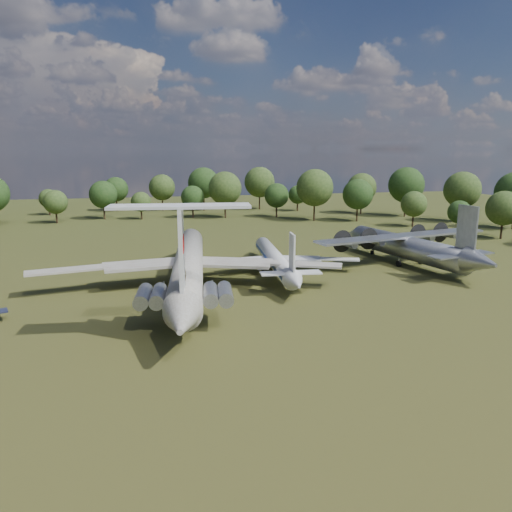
{
  "coord_description": "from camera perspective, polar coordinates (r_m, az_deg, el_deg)",
  "views": [
    {
      "loc": [
        -2.73,
        -71.47,
        20.38
      ],
      "look_at": [
        12.63,
        -1.58,
        5.0
      ],
      "focal_mm": 35.0,
      "sensor_mm": 36.0,
      "label": 1
    }
  ],
  "objects": [
    {
      "name": "an12_transport",
      "position": [
        93.47,
        16.81,
        0.64
      ],
      "size": [
        43.02,
        46.18,
        5.2
      ],
      "primitive_type": null,
      "rotation": [
        0.0,
        0.0,
        0.22
      ],
      "color": "#A1A3A9",
      "rests_on": "ground"
    },
    {
      "name": "ground",
      "position": [
        74.37,
        -9.83,
        -3.96
      ],
      "size": [
        300.0,
        300.0,
        0.0
      ],
      "primitive_type": "plane",
      "color": "#223812",
      "rests_on": "ground"
    },
    {
      "name": "person_on_il62",
      "position": [
        56.79,
        -8.27,
        -1.99
      ],
      "size": [
        0.67,
        0.49,
        1.67
      ],
      "primitive_type": "imported",
      "rotation": [
        0.0,
        0.0,
        3.3
      ],
      "color": "olive",
      "rests_on": "il62_airliner"
    },
    {
      "name": "tu104_jet",
      "position": [
        82.86,
        2.21,
        -0.76
      ],
      "size": [
        31.37,
        40.12,
        3.8
      ],
      "primitive_type": null,
      "rotation": [
        0.0,
        0.0,
        -0.08
      ],
      "color": "silver",
      "rests_on": "ground"
    },
    {
      "name": "il62_airliner",
      "position": [
        73.49,
        -7.74,
        -1.73
      ],
      "size": [
        51.85,
        63.96,
        5.82
      ],
      "primitive_type": null,
      "rotation": [
        0.0,
        0.0,
        -0.11
      ],
      "color": "#B4B4AF",
      "rests_on": "ground"
    }
  ]
}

